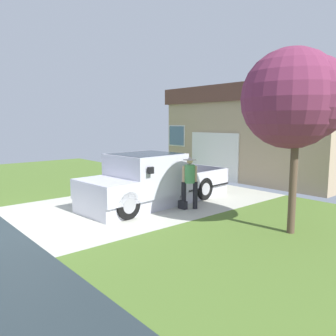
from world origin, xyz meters
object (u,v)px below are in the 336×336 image
at_px(person_with_hat, 190,179).
at_px(wheeled_trash_bin, 169,166).
at_px(house_with_garage, 271,132).
at_px(front_yard_tree, 297,99).
at_px(pickup_truck, 148,182).
at_px(handbag, 183,204).

distance_m(person_with_hat, wheeled_trash_bin, 5.93).
bearing_deg(wheeled_trash_bin, person_with_hat, -34.64).
relative_size(person_with_hat, house_with_garage, 0.18).
bearing_deg(front_yard_tree, pickup_truck, -167.10).
bearing_deg(wheeled_trash_bin, house_with_garage, 59.21).
bearing_deg(house_with_garage, handbag, -76.01).
xyz_separation_m(pickup_truck, handbag, (1.17, 0.48, -0.62)).
distance_m(pickup_truck, house_with_garage, 8.74).
height_order(pickup_truck, person_with_hat, pickup_truck).
relative_size(house_with_garage, front_yard_tree, 2.01).
bearing_deg(house_with_garage, pickup_truck, -84.37).
distance_m(person_with_hat, front_yard_tree, 4.04).
relative_size(person_with_hat, wheeled_trash_bin, 1.55).
relative_size(pickup_truck, handbag, 12.90).
height_order(front_yard_tree, wheeled_trash_bin, front_yard_tree).
bearing_deg(person_with_hat, wheeled_trash_bin, -89.88).
distance_m(pickup_truck, handbag, 1.41).
distance_m(pickup_truck, front_yard_tree, 5.33).
bearing_deg(pickup_truck, front_yard_tree, -171.12).
height_order(person_with_hat, handbag, person_with_hat).
bearing_deg(pickup_truck, handbag, -161.64).
height_order(pickup_truck, front_yard_tree, front_yard_tree).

